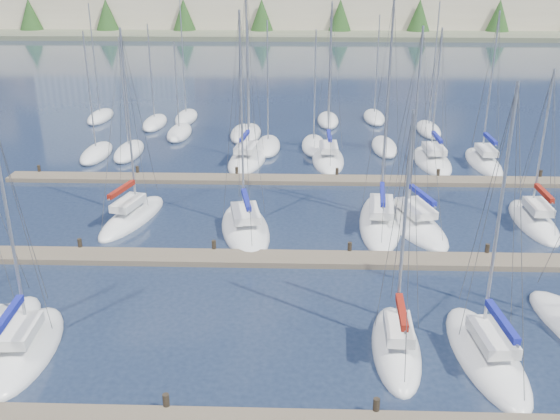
{
  "coord_description": "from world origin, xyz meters",
  "views": [
    {
      "loc": [
        0.97,
        -16.29,
        16.18
      ],
      "look_at": [
        0.0,
        14.0,
        4.0
      ],
      "focal_mm": 40.0,
      "sensor_mm": 36.0,
      "label": 1
    }
  ],
  "objects_px": {
    "sailboat_k": "(380,220)",
    "sailboat_l": "(412,223)",
    "sailboat_r": "(483,162)",
    "sailboat_q": "(432,161)",
    "sailboat_p": "(328,159)",
    "sailboat_j": "(245,228)",
    "sailboat_e": "(486,355)",
    "sailboat_d": "(396,347)",
    "sailboat_m": "(534,221)",
    "sailboat_i": "(132,217)",
    "sailboat_c": "(25,349)",
    "sailboat_o": "(247,159)"
  },
  "relations": [
    {
      "from": "sailboat_r",
      "to": "sailboat_e",
      "type": "height_order",
      "value": "sailboat_r"
    },
    {
      "from": "sailboat_c",
      "to": "sailboat_l",
      "type": "bearing_deg",
      "value": 34.16
    },
    {
      "from": "sailboat_c",
      "to": "sailboat_j",
      "type": "bearing_deg",
      "value": 54.6
    },
    {
      "from": "sailboat_d",
      "to": "sailboat_q",
      "type": "bearing_deg",
      "value": 78.84
    },
    {
      "from": "sailboat_c",
      "to": "sailboat_e",
      "type": "height_order",
      "value": "sailboat_e"
    },
    {
      "from": "sailboat_i",
      "to": "sailboat_e",
      "type": "xyz_separation_m",
      "value": [
        19.38,
        -15.04,
        -0.01
      ]
    },
    {
      "from": "sailboat_q",
      "to": "sailboat_p",
      "type": "distance_m",
      "value": 8.92
    },
    {
      "from": "sailboat_q",
      "to": "sailboat_l",
      "type": "relative_size",
      "value": 0.89
    },
    {
      "from": "sailboat_p",
      "to": "sailboat_c",
      "type": "xyz_separation_m",
      "value": [
        -14.55,
        -28.94,
        -0.0
      ]
    },
    {
      "from": "sailboat_m",
      "to": "sailboat_l",
      "type": "bearing_deg",
      "value": -176.03
    },
    {
      "from": "sailboat_o",
      "to": "sailboat_i",
      "type": "height_order",
      "value": "sailboat_o"
    },
    {
      "from": "sailboat_r",
      "to": "sailboat_e",
      "type": "xyz_separation_m",
      "value": [
        -7.46,
        -28.18,
        -0.01
      ]
    },
    {
      "from": "sailboat_q",
      "to": "sailboat_d",
      "type": "height_order",
      "value": "sailboat_q"
    },
    {
      "from": "sailboat_p",
      "to": "sailboat_j",
      "type": "bearing_deg",
      "value": -111.44
    },
    {
      "from": "sailboat_q",
      "to": "sailboat_e",
      "type": "bearing_deg",
      "value": -97.44
    },
    {
      "from": "sailboat_j",
      "to": "sailboat_l",
      "type": "xyz_separation_m",
      "value": [
        10.87,
        1.19,
        -0.0
      ]
    },
    {
      "from": "sailboat_q",
      "to": "sailboat_i",
      "type": "xyz_separation_m",
      "value": [
        -22.54,
        -13.45,
        0.02
      ]
    },
    {
      "from": "sailboat_q",
      "to": "sailboat_p",
      "type": "xyz_separation_m",
      "value": [
        -8.91,
        0.23,
        0.01
      ]
    },
    {
      "from": "sailboat_r",
      "to": "sailboat_k",
      "type": "relative_size",
      "value": 0.88
    },
    {
      "from": "sailboat_p",
      "to": "sailboat_j",
      "type": "xyz_separation_m",
      "value": [
        -5.92,
        -15.19,
        -0.0
      ]
    },
    {
      "from": "sailboat_p",
      "to": "sailboat_d",
      "type": "distance_m",
      "value": 28.34
    },
    {
      "from": "sailboat_m",
      "to": "sailboat_i",
      "type": "bearing_deg",
      "value": -179.02
    },
    {
      "from": "sailboat_p",
      "to": "sailboat_i",
      "type": "xyz_separation_m",
      "value": [
        -13.63,
        -13.69,
        0.01
      ]
    },
    {
      "from": "sailboat_i",
      "to": "sailboat_o",
      "type": "bearing_deg",
      "value": 77.57
    },
    {
      "from": "sailboat_o",
      "to": "sailboat_k",
      "type": "xyz_separation_m",
      "value": [
        9.89,
        -13.32,
        -0.0
      ]
    },
    {
      "from": "sailboat_e",
      "to": "sailboat_p",
      "type": "bearing_deg",
      "value": 96.33
    },
    {
      "from": "sailboat_i",
      "to": "sailboat_c",
      "type": "xyz_separation_m",
      "value": [
        -0.92,
        -15.26,
        -0.01
      ]
    },
    {
      "from": "sailboat_q",
      "to": "sailboat_l",
      "type": "bearing_deg",
      "value": -107.17
    },
    {
      "from": "sailboat_j",
      "to": "sailboat_p",
      "type": "bearing_deg",
      "value": 58.19
    },
    {
      "from": "sailboat_q",
      "to": "sailboat_r",
      "type": "bearing_deg",
      "value": -5.32
    },
    {
      "from": "sailboat_j",
      "to": "sailboat_d",
      "type": "bearing_deg",
      "value": -69.63
    },
    {
      "from": "sailboat_p",
      "to": "sailboat_l",
      "type": "bearing_deg",
      "value": -70.65
    },
    {
      "from": "sailboat_i",
      "to": "sailboat_k",
      "type": "relative_size",
      "value": 0.87
    },
    {
      "from": "sailboat_r",
      "to": "sailboat_p",
      "type": "relative_size",
      "value": 0.95
    },
    {
      "from": "sailboat_l",
      "to": "sailboat_e",
      "type": "distance_m",
      "value": 14.76
    },
    {
      "from": "sailboat_p",
      "to": "sailboat_d",
      "type": "bearing_deg",
      "value": -86.28
    },
    {
      "from": "sailboat_p",
      "to": "sailboat_c",
      "type": "height_order",
      "value": "sailboat_p"
    },
    {
      "from": "sailboat_r",
      "to": "sailboat_q",
      "type": "xyz_separation_m",
      "value": [
        -4.3,
        0.32,
        -0.02
      ]
    },
    {
      "from": "sailboat_r",
      "to": "sailboat_i",
      "type": "relative_size",
      "value": 1.01
    },
    {
      "from": "sailboat_k",
      "to": "sailboat_l",
      "type": "relative_size",
      "value": 1.13
    },
    {
      "from": "sailboat_m",
      "to": "sailboat_e",
      "type": "distance_m",
      "value": 16.85
    },
    {
      "from": "sailboat_p",
      "to": "sailboat_k",
      "type": "xyz_separation_m",
      "value": [
        2.91,
        -13.71,
        0.0
      ]
    },
    {
      "from": "sailboat_d",
      "to": "sailboat_l",
      "type": "bearing_deg",
      "value": 80.83
    },
    {
      "from": "sailboat_l",
      "to": "sailboat_d",
      "type": "height_order",
      "value": "sailboat_l"
    },
    {
      "from": "sailboat_l",
      "to": "sailboat_i",
      "type": "bearing_deg",
      "value": 164.02
    },
    {
      "from": "sailboat_o",
      "to": "sailboat_p",
      "type": "xyz_separation_m",
      "value": [
        6.98,
        0.39,
        -0.01
      ]
    },
    {
      "from": "sailboat_k",
      "to": "sailboat_e",
      "type": "distance_m",
      "value": 15.28
    },
    {
      "from": "sailboat_d",
      "to": "sailboat_e",
      "type": "bearing_deg",
      "value": -3.87
    },
    {
      "from": "sailboat_m",
      "to": "sailboat_e",
      "type": "relative_size",
      "value": 0.85
    },
    {
      "from": "sailboat_r",
      "to": "sailboat_q",
      "type": "distance_m",
      "value": 4.32
    }
  ]
}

